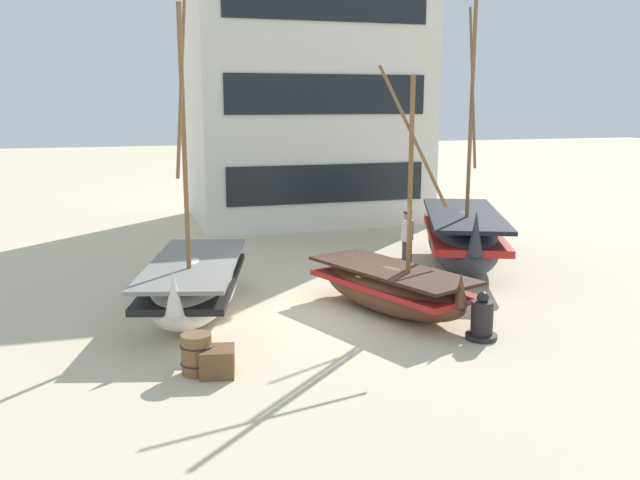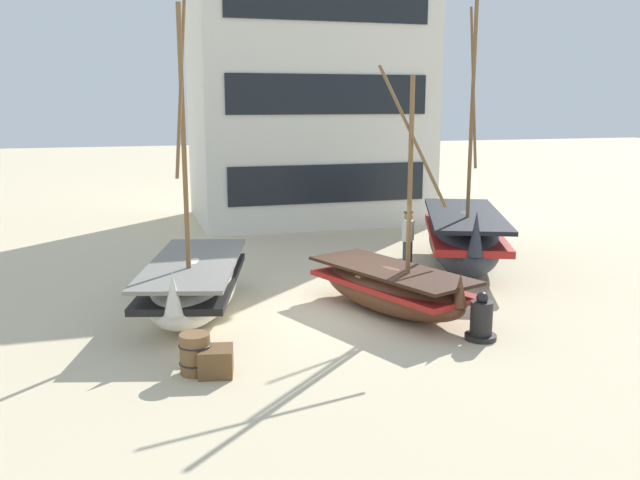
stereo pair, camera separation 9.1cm
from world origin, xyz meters
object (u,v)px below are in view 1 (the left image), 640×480
fisherman_by_hull (407,242)px  capstan_winch (482,320)px  fishing_boat_far_right (391,287)px  cargo_crate (217,362)px  fishing_boat_near_left (194,284)px  fishing_boat_centre_large (463,237)px  wooden_barrel (197,354)px  harbor_building_main (306,95)px

fisherman_by_hull → capstan_winch: fisherman_by_hull is taller
fishing_boat_far_right → cargo_crate: 4.83m
fishing_boat_near_left → fishing_boat_far_right: size_ratio=1.30×
fishing_boat_centre_large → wooden_barrel: (-7.98, -5.49, -0.51)m
fishing_boat_centre_large → fishing_boat_near_left: bearing=-164.9°
cargo_crate → fishing_boat_centre_large: bearing=36.4°
capstan_winch → harbor_building_main: size_ratio=0.10×
wooden_barrel → capstan_winch: bearing=1.3°
fishing_boat_centre_large → harbor_building_main: size_ratio=0.74×
fishing_boat_near_left → capstan_winch: bearing=-32.7°
fishing_boat_near_left → fishing_boat_far_right: (4.14, -1.19, -0.09)m
capstan_winch → fishing_boat_near_left: bearing=147.3°
fishing_boat_near_left → fisherman_by_hull: bearing=18.3°
fishing_boat_near_left → fishing_boat_far_right: 4.30m
fishing_boat_near_left → wooden_barrel: fishing_boat_near_left is taller
capstan_winch → wooden_barrel: capstan_winch is taller
fishing_boat_centre_large → fishing_boat_far_right: bearing=-137.1°
fishing_boat_far_right → fisherman_by_hull: size_ratio=3.15×
fishing_boat_far_right → cargo_crate: fishing_boat_far_right is taller
fishing_boat_near_left → fisherman_by_hull: size_ratio=4.09×
wooden_barrel → cargo_crate: (0.32, -0.17, -0.11)m
cargo_crate → harbor_building_main: (5.69, 14.78, 4.56)m
capstan_winch → fishing_boat_centre_large: bearing=65.2°
fishing_boat_far_right → fisherman_by_hull: (1.76, 3.14, 0.27)m
fishing_boat_near_left → harbor_building_main: size_ratio=0.72×
capstan_winch → wooden_barrel: bearing=-178.7°
fisherman_by_hull → fishing_boat_near_left: bearing=-161.7°
fishing_boat_centre_large → fishing_boat_far_right: size_ratio=1.33×
fishing_boat_far_right → wooden_barrel: bearing=-153.5°
fishing_boat_near_left → capstan_winch: fishing_boat_near_left is taller
fishing_boat_near_left → capstan_winch: 6.12m
fishing_boat_centre_large → cargo_crate: 9.54m
fishing_boat_centre_large → fishing_boat_far_right: (-3.49, -3.24, -0.30)m
fishing_boat_far_right → fishing_boat_near_left: bearing=164.0°
fisherman_by_hull → wooden_barrel: 8.27m
fishing_boat_far_right → fisherman_by_hull: fishing_boat_far_right is taller
fishing_boat_near_left → capstan_winch: size_ratio=7.21×
fisherman_by_hull → harbor_building_main: (-0.25, 9.23, 3.97)m
fisherman_by_hull → cargo_crate: (-5.93, -5.55, -0.60)m
fisherman_by_hull → fishing_boat_centre_large: bearing=3.4°
fishing_boat_centre_large → wooden_barrel: size_ratio=10.10×
fishing_boat_far_right → cargo_crate: bearing=-150.0°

